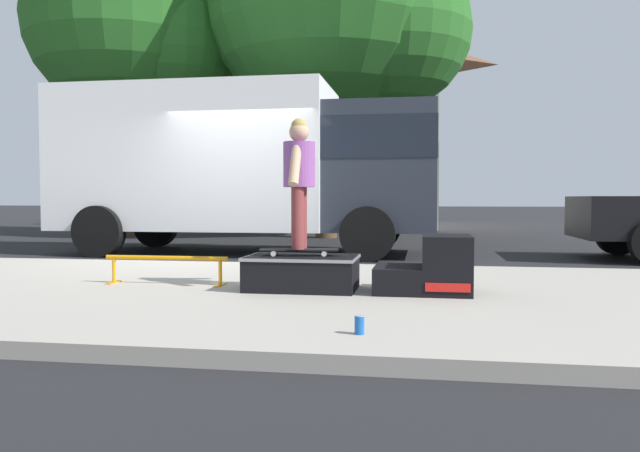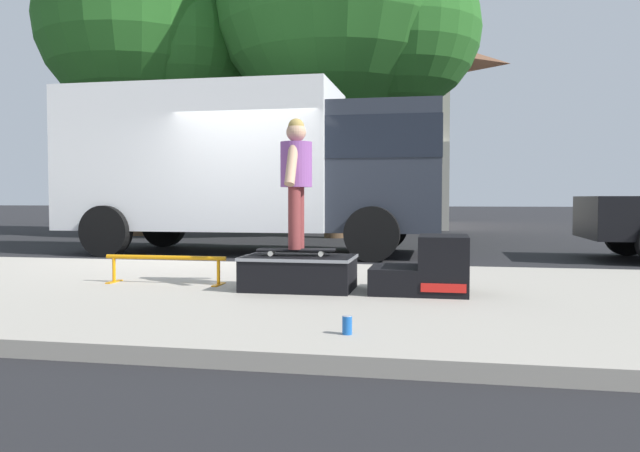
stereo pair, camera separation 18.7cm
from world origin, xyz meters
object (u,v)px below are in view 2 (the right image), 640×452
at_px(grind_rail, 165,263).
at_px(skateboard, 296,250).
at_px(street_tree_neighbour, 349,9).
at_px(kicker_ramp, 428,269).
at_px(box_truck, 255,162).
at_px(skater_kid, 296,172).
at_px(soda_can, 347,325).
at_px(street_tree_main, 147,26).
at_px(skate_box, 299,271).

bearing_deg(grind_rail, skateboard, -4.14).
bearing_deg(street_tree_neighbour, kicker_ramp, -77.41).
bearing_deg(box_truck, kicker_ramp, -57.58).
distance_m(skater_kid, soda_can, 2.41).
bearing_deg(street_tree_main, kicker_ramp, -52.01).
xyz_separation_m(skate_box, skater_kid, (-0.04, 0.04, 0.98)).
height_order(skateboard, street_tree_main, street_tree_main).
relative_size(kicker_ramp, soda_can, 7.29).
height_order(grind_rail, skater_kid, skater_kid).
height_order(street_tree_main, street_tree_neighbour, street_tree_neighbour).
xyz_separation_m(skater_kid, soda_can, (0.81, -1.98, -1.10)).
distance_m(skate_box, street_tree_neighbour, 11.43).
relative_size(skate_box, box_truck, 0.16).
relative_size(skateboard, street_tree_main, 0.09).
height_order(skateboard, box_truck, box_truck).
distance_m(kicker_ramp, soda_can, 2.01).
bearing_deg(street_tree_main, street_tree_neighbour, 0.37).
distance_m(skateboard, street_tree_main, 12.88).
bearing_deg(soda_can, skate_box, 111.71).
bearing_deg(street_tree_main, soda_can, -58.54).
relative_size(street_tree_main, street_tree_neighbour, 0.94).
xyz_separation_m(skate_box, kicker_ramp, (1.27, -0.00, 0.05)).
bearing_deg(skateboard, skater_kid, 180.00).
xyz_separation_m(soda_can, street_tree_main, (-7.25, 11.86, 5.50)).
distance_m(grind_rail, street_tree_neighbour, 11.26).
bearing_deg(kicker_ramp, soda_can, -104.31).
distance_m(soda_can, street_tree_neighbour, 13.28).
relative_size(skater_kid, soda_can, 10.29).
bearing_deg(skater_kid, soda_can, -67.80).
height_order(grind_rail, box_truck, box_truck).
distance_m(grind_rail, soda_can, 3.08).
bearing_deg(grind_rail, kicker_ramp, -3.07).
xyz_separation_m(kicker_ramp, box_truck, (-3.30, 5.19, 1.35)).
relative_size(kicker_ramp, skateboard, 1.15).
relative_size(kicker_ramp, grind_rail, 0.68).
bearing_deg(kicker_ramp, skate_box, 179.98).
distance_m(skate_box, street_tree_main, 13.02).
xyz_separation_m(skateboard, skater_kid, (-0.00, 0.00, 0.77)).
bearing_deg(grind_rail, street_tree_neighbour, 86.89).
relative_size(grind_rail, soda_can, 10.70).
bearing_deg(skate_box, box_truck, 111.38).
height_order(skate_box, soda_can, skate_box).
bearing_deg(skater_kid, grind_rail, 175.86).
relative_size(skate_box, skateboard, 1.37).
relative_size(skate_box, kicker_ramp, 1.19).
relative_size(box_truck, street_tree_neighbour, 0.76).
distance_m(skateboard, skater_kid, 0.77).
relative_size(skate_box, grind_rail, 0.81).
relative_size(box_truck, street_tree_main, 0.81).
bearing_deg(skater_kid, box_truck, 111.18).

